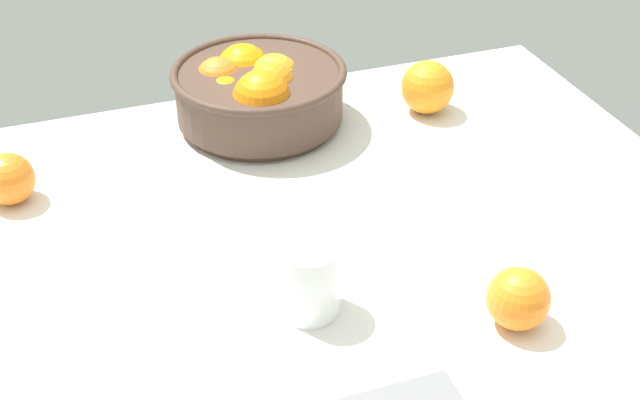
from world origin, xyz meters
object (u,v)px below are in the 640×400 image
at_px(fruit_bowl, 258,91).
at_px(loose_orange_1, 427,87).
at_px(loose_orange_0, 518,299).
at_px(loose_orange_2, 8,179).
at_px(juice_glass, 308,281).

xyz_separation_m(fruit_bowl, loose_orange_1, (0.25, -0.05, -0.01)).
height_order(fruit_bowl, loose_orange_0, fruit_bowl).
bearing_deg(loose_orange_1, loose_orange_2, -176.08).
height_order(fruit_bowl, juice_glass, fruit_bowl).
relative_size(loose_orange_0, loose_orange_1, 0.86).
bearing_deg(loose_orange_1, juice_glass, -130.52).
bearing_deg(fruit_bowl, juice_glass, -98.92).
height_order(juice_glass, loose_orange_2, juice_glass).
distance_m(fruit_bowl, juice_glass, 0.42).
relative_size(loose_orange_0, loose_orange_2, 1.02).
bearing_deg(loose_orange_0, fruit_bowl, 104.89).
distance_m(fruit_bowl, loose_orange_2, 0.37).
height_order(loose_orange_0, loose_orange_1, loose_orange_1).
distance_m(juice_glass, loose_orange_0, 0.22).
bearing_deg(loose_orange_0, loose_orange_2, 139.40).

